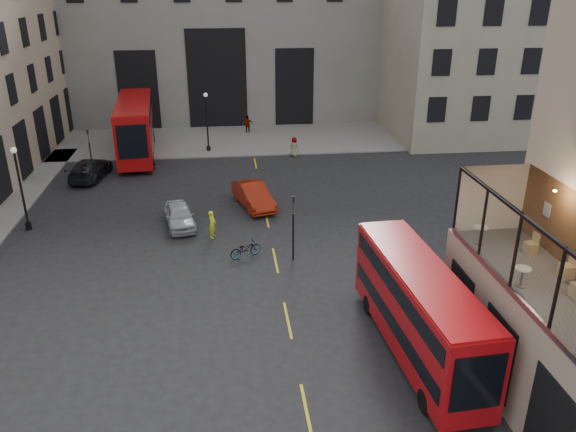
{
  "coord_description": "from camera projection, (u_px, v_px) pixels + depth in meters",
  "views": [
    {
      "loc": [
        -4.52,
        -15.81,
        14.55
      ],
      "look_at": [
        -1.38,
        11.22,
        3.0
      ],
      "focal_mm": 35.0,
      "sensor_mm": 36.0,
      "label": 1
    }
  ],
  "objects": [
    {
      "name": "cafe_table_mid",
      "position": [
        522.0,
        274.0,
        19.52
      ],
      "size": [
        0.56,
        0.56,
        0.7
      ],
      "color": "white",
      "rests_on": "cafe_floor"
    },
    {
      "name": "pavement_far",
      "position": [
        209.0,
        139.0,
        54.71
      ],
      "size": [
        40.0,
        12.0,
        0.12
      ],
      "primitive_type": "cube",
      "color": "slate",
      "rests_on": "ground"
    },
    {
      "name": "street_lamp_b",
      "position": [
        207.0,
        126.0,
        50.14
      ],
      "size": [
        0.36,
        0.36,
        5.33
      ],
      "color": "black",
      "rests_on": "ground"
    },
    {
      "name": "cyclist",
      "position": [
        212.0,
        224.0,
        33.89
      ],
      "size": [
        0.58,
        0.72,
        1.7
      ],
      "primitive_type": "imported",
      "rotation": [
        0.0,
        0.0,
        1.26
      ],
      "color": "#EBFF1A",
      "rests_on": "ground"
    },
    {
      "name": "traffic_light_near",
      "position": [
        293.0,
        220.0,
        30.54
      ],
      "size": [
        0.16,
        0.2,
        3.8
      ],
      "color": "black",
      "rests_on": "ground"
    },
    {
      "name": "building_right",
      "position": [
        470.0,
        24.0,
        55.24
      ],
      "size": [
        16.6,
        18.6,
        20.0
      ],
      "color": "#9F9380",
      "rests_on": "ground"
    },
    {
      "name": "pedestrian_b",
      "position": [
        149.0,
        164.0,
        44.74
      ],
      "size": [
        1.35,
        1.07,
        1.83
      ],
      "primitive_type": "imported",
      "rotation": [
        0.0,
        0.0,
        0.38
      ],
      "color": "gray",
      "rests_on": "ground"
    },
    {
      "name": "car_b",
      "position": [
        253.0,
        196.0,
        38.5
      ],
      "size": [
        2.98,
        5.15,
        1.6
      ],
      "primitive_type": "imported",
      "rotation": [
        0.0,
        0.0,
        0.28
      ],
      "color": "#961C09",
      "rests_on": "ground"
    },
    {
      "name": "host_frontage",
      "position": [
        538.0,
        344.0,
        20.44
      ],
      "size": [
        3.0,
        11.0,
        4.5
      ],
      "primitive_type": "cube",
      "color": "tan",
      "rests_on": "ground"
    },
    {
      "name": "car_c",
      "position": [
        90.0,
        169.0,
        43.99
      ],
      "size": [
        2.89,
        5.59,
        1.55
      ],
      "primitive_type": "imported",
      "rotation": [
        0.0,
        0.0,
        3.0
      ],
      "color": "black",
      "rests_on": "ground"
    },
    {
      "name": "gateway",
      "position": [
        215.0,
        30.0,
        60.3
      ],
      "size": [
        35.0,
        10.6,
        18.0
      ],
      "color": "gray",
      "rests_on": "ground"
    },
    {
      "name": "cafe_table_far",
      "position": [
        481.0,
        232.0,
        22.68
      ],
      "size": [
        0.58,
        0.58,
        0.73
      ],
      "color": "beige",
      "rests_on": "cafe_floor"
    },
    {
      "name": "cafe_floor",
      "position": [
        549.0,
        290.0,
        19.54
      ],
      "size": [
        3.0,
        10.0,
        0.1
      ],
      "primitive_type": "cube",
      "color": "slate",
      "rests_on": "host_frontage"
    },
    {
      "name": "cafe_chair_c",
      "position": [
        567.0,
        270.0,
        20.16
      ],
      "size": [
        0.49,
        0.49,
        0.91
      ],
      "color": "tan",
      "rests_on": "cafe_floor"
    },
    {
      "name": "pedestrian_c",
      "position": [
        248.0,
        125.0,
        56.61
      ],
      "size": [
        1.13,
        0.6,
        1.84
      ],
      "primitive_type": "imported",
      "rotation": [
        0.0,
        0.0,
        3.29
      ],
      "color": "gray",
      "rests_on": "ground"
    },
    {
      "name": "bus_near",
      "position": [
        419.0,
        306.0,
        22.89
      ],
      "size": [
        2.88,
        9.98,
        3.93
      ],
      "color": "#B70C11",
      "rests_on": "ground"
    },
    {
      "name": "ground",
      "position": [
        360.0,
        407.0,
        20.62
      ],
      "size": [
        140.0,
        140.0,
        0.0
      ],
      "primitive_type": "plane",
      "color": "black",
      "rests_on": "ground"
    },
    {
      "name": "pedestrian_d",
      "position": [
        294.0,
        147.0,
        49.32
      ],
      "size": [
        1.02,
        0.96,
        1.76
      ],
      "primitive_type": "imported",
      "rotation": [
        0.0,
        0.0,
        2.5
      ],
      "color": "gray",
      "rests_on": "ground"
    },
    {
      "name": "cafe_chair_d",
      "position": [
        531.0,
        247.0,
        21.94
      ],
      "size": [
        0.47,
        0.47,
        0.84
      ],
      "color": "tan",
      "rests_on": "cafe_floor"
    },
    {
      "name": "street_lamp_a",
      "position": [
        22.0,
        194.0,
        34.34
      ],
      "size": [
        0.36,
        0.36,
        5.33
      ],
      "color": "black",
      "rests_on": "ground"
    },
    {
      "name": "car_a",
      "position": [
        179.0,
        216.0,
        35.48
      ],
      "size": [
        2.44,
        4.41,
        1.42
      ],
      "primitive_type": "imported",
      "rotation": [
        0.0,
        0.0,
        0.19
      ],
      "color": "#A8ABB1",
      "rests_on": "ground"
    },
    {
      "name": "traffic_light_far",
      "position": [
        90.0,
        147.0,
        43.68
      ],
      "size": [
        0.16,
        0.2,
        3.8
      ],
      "color": "black",
      "rests_on": "ground"
    },
    {
      "name": "bus_far",
      "position": [
        135.0,
        125.0,
        48.93
      ],
      "size": [
        3.95,
        12.45,
        4.88
      ],
      "color": "#A90B0C",
      "rests_on": "ground"
    },
    {
      "name": "pedestrian_a",
      "position": [
        86.0,
        176.0,
        41.98
      ],
      "size": [
        0.9,
        0.7,
        1.84
      ],
      "primitive_type": "imported",
      "rotation": [
        0.0,
        0.0,
        0.0
      ],
      "color": "gray",
      "rests_on": "ground"
    },
    {
      "name": "bicycle",
      "position": [
        245.0,
        249.0,
        31.61
      ],
      "size": [
        1.98,
        1.36,
        0.99
      ],
      "primitive_type": "imported",
      "rotation": [
        0.0,
        0.0,
        1.99
      ],
      "color": "gray",
      "rests_on": "ground"
    }
  ]
}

